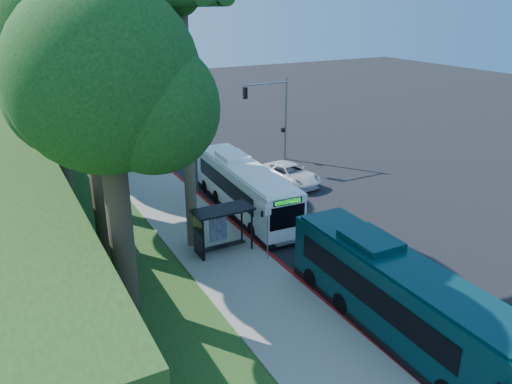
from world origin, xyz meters
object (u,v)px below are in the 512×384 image
white_bus (244,187)px  bus_shelter (218,222)px  pickup (290,174)px  teal_bus (397,295)px

white_bus → bus_shelter: bearing=-127.8°
pickup → teal_bus: bearing=-116.4°
bus_shelter → white_bus: 5.80m
white_bus → pickup: (5.43, 3.06, -0.93)m
bus_shelter → pickup: 11.90m
white_bus → teal_bus: bearing=-88.1°
bus_shelter → teal_bus: bearing=-70.4°
white_bus → pickup: size_ratio=2.18×
teal_bus → pickup: size_ratio=2.26×
white_bus → teal_bus: 14.20m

